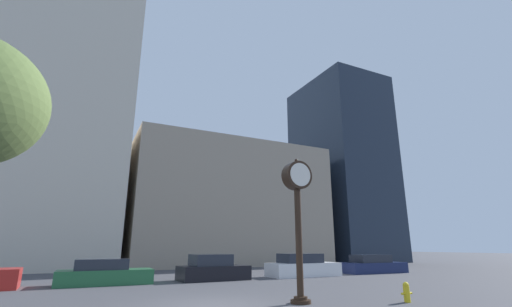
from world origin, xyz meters
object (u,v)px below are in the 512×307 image
at_px(car_black, 213,269).
at_px(street_clock, 298,202).
at_px(car_navy, 373,265).
at_px(fire_hydrant_near, 407,292).
at_px(car_white, 303,267).
at_px(car_green, 104,274).

bearing_deg(car_black, street_clock, -92.15).
height_order(car_black, car_navy, car_black).
xyz_separation_m(car_navy, fire_hydrant_near, (-8.75, -10.41, -0.19)).
distance_m(car_black, car_white, 5.95).
xyz_separation_m(street_clock, car_navy, (12.14, 9.01, -2.84)).
height_order(street_clock, car_green, street_clock).
relative_size(car_black, fire_hydrant_near, 6.00).
bearing_deg(car_green, street_clock, -57.47).
distance_m(car_black, car_navy, 12.10).
bearing_deg(car_white, car_green, 178.11).
relative_size(car_black, car_white, 0.83).
bearing_deg(street_clock, fire_hydrant_near, -22.45).
xyz_separation_m(car_white, car_navy, (6.15, 0.20, -0.06)).
relative_size(car_black, car_navy, 0.82).
xyz_separation_m(car_white, fire_hydrant_near, (-2.60, -10.20, -0.25)).
bearing_deg(car_black, car_green, 177.16).
height_order(car_white, car_navy, car_white).
height_order(street_clock, car_navy, street_clock).
bearing_deg(fire_hydrant_near, street_clock, 157.55).
bearing_deg(car_navy, street_clock, -140.20).
bearing_deg(car_green, fire_hydrant_near, -48.48).
relative_size(car_white, car_navy, 0.98).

